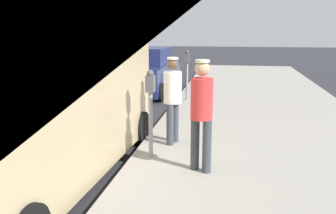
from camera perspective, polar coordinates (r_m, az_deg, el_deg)
ground_plane at (r=6.99m, az=-13.57°, el=-7.92°), size 80.00×80.00×0.00m
sidewalk_slab at (r=6.48m, az=16.58°, el=-9.01°), size 5.00×32.00×0.15m
parking_meter_near at (r=6.24m, az=-2.72°, el=1.27°), size 0.14×0.18×1.52m
parking_meter_far at (r=11.33m, az=2.97°, el=6.22°), size 0.14×0.18×1.52m
pedestrian_in_white at (r=7.02m, az=0.72°, el=1.86°), size 0.34×0.35×1.67m
pedestrian_in_red at (r=5.65m, az=5.19°, el=-0.22°), size 0.34×0.34×1.74m
parked_van at (r=5.96m, az=-18.79°, el=-0.16°), size 2.31×5.27×2.15m
parked_sedan_ahead at (r=13.59m, az=-3.44°, el=5.39°), size 2.04×4.45×1.65m
traffic_light_corner at (r=20.91m, az=-18.34°, el=14.81°), size 2.48×0.42×5.20m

